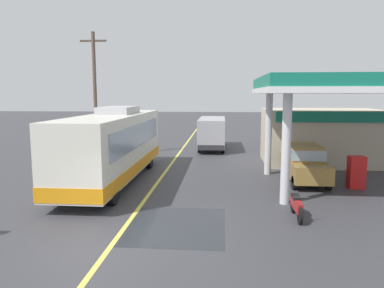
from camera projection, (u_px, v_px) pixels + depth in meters
name	position (u px, v px, depth m)	size (l,w,h in m)	color
ground	(184.00, 146.00, 30.07)	(120.00, 120.00, 0.00)	#38383D
lane_divider_stripe	(177.00, 157.00, 25.14)	(0.16, 50.00, 0.01)	#D8CC4C
wet_puddle_patch	(176.00, 225.00, 11.96)	(3.21, 3.74, 0.01)	#26282D
coach_bus_main	(114.00, 147.00, 17.91)	(2.60, 11.04, 3.69)	silver
gas_station_roadside	(331.00, 124.00, 20.50)	(9.10, 11.95, 5.10)	#147259
car_at_pump	(304.00, 162.00, 17.84)	(1.70, 4.20, 1.82)	olive
minibus_opposing_lane	(212.00, 130.00, 28.58)	(2.04, 6.13, 2.44)	#A5A5AD
motorcycle_parked_forecourt	(296.00, 206.00, 12.64)	(0.55, 1.80, 0.92)	black
pedestrian_near_pump	(321.00, 161.00, 18.31)	(0.55, 0.22, 1.66)	#33333F
utility_pole_roadside	(95.00, 93.00, 24.69)	(1.80, 0.24, 8.49)	brown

